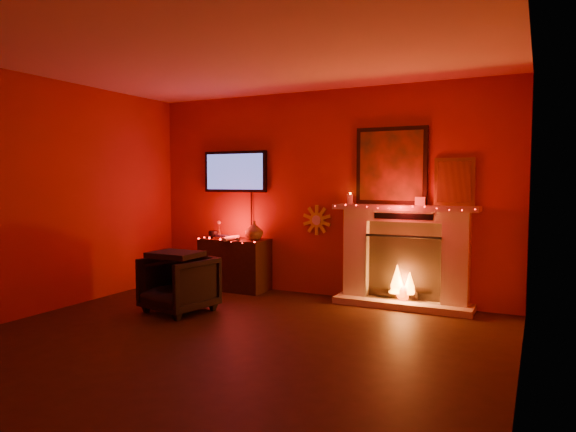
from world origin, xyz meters
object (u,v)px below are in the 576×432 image
Objects in this scene: fireplace at (404,247)px; armchair at (179,284)px; sunburst_clock at (317,220)px; console_table at (235,262)px; tv at (235,172)px.

fireplace is 3.04× the size of armchair.
armchair is at bearing -124.48° from sunburst_clock.
sunburst_clock is 2.01m from armchair.
fireplace is 2.24× the size of console_table.
sunburst_clock is at bearing 175.63° from fireplace.
sunburst_clock is (1.25, 0.03, -0.65)m from tv.
fireplace is 2.61m from tv.
fireplace is at bearing 44.40° from armchair.
armchair is at bearing -87.16° from console_table.
fireplace reaches higher than armchair.
armchair is at bearing -147.03° from fireplace.
tv reaches higher than armchair.
tv reaches higher than console_table.
sunburst_clock is at bearing 1.24° from tv.
tv is at bearing 120.21° from console_table.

